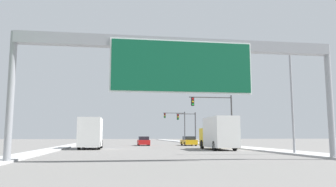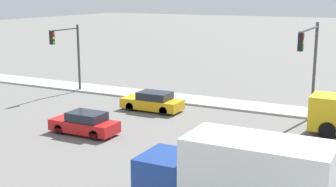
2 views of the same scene
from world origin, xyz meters
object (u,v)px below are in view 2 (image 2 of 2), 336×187
Objects in this scene: car_mid_center at (85,124)px; traffic_light_near_intersection at (310,56)px; car_far_right at (153,102)px; truck_box_primary at (238,184)px; traffic_light_mid_block at (70,48)px.

car_mid_center is 14.93m from traffic_light_near_intersection.
car_far_right is 0.68× the size of traffic_light_near_intersection.
truck_box_primary is 1.22× the size of traffic_light_mid_block.
car_far_right is at bearing 97.93° from traffic_light_near_intersection.
car_far_right is (7.00, -0.86, 0.01)m from car_mid_center.
car_far_right is at bearing -102.69° from traffic_light_mid_block.
car_far_right reaches higher than car_mid_center.
truck_box_primary reaches higher than car_far_right.
traffic_light_near_intersection is (1.50, -10.79, 3.85)m from car_far_right.
traffic_light_near_intersection is at bearing 2.17° from truck_box_primary.
car_mid_center is at bearing 126.13° from traffic_light_near_intersection.
traffic_light_mid_block is (0.57, 20.00, -0.62)m from traffic_light_near_intersection.
traffic_light_mid_block reaches higher than car_mid_center.
car_mid_center is 7.05m from car_far_right.
traffic_light_mid_block reaches higher than car_far_right.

